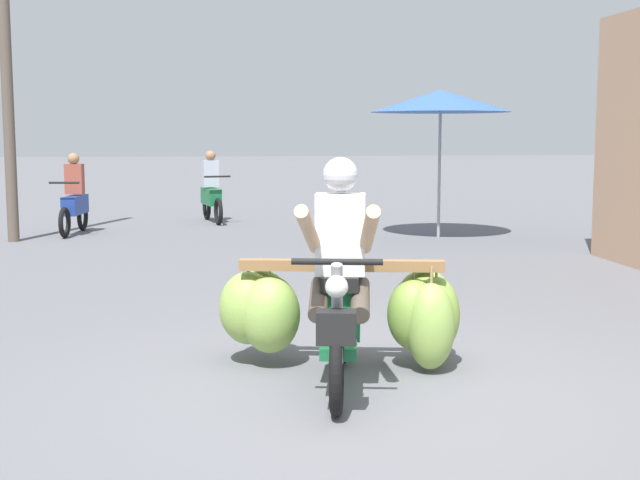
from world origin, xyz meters
name	(u,v)px	position (x,y,z in m)	size (l,w,h in m)	color
ground_plane	(360,397)	(0.00, 0.00, 0.00)	(120.00, 120.00, 0.00)	slate
motorbike_main_loaded	(342,304)	(-0.02, 0.65, 0.50)	(1.88, 1.92, 1.58)	black
motorbike_distant_ahead_left	(74,201)	(-3.22, 9.91, 0.57)	(0.51, 1.62, 1.40)	black
motorbike_distant_ahead_right	(211,193)	(-0.85, 11.63, 0.57)	(0.57, 1.60, 1.40)	black
market_umbrella_near_shop	(441,101)	(2.88, 8.52, 2.26)	(2.31, 2.31, 2.45)	#99999E
utility_pole	(5,30)	(-4.06, 8.93, 3.35)	(0.18, 0.18, 6.70)	brown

